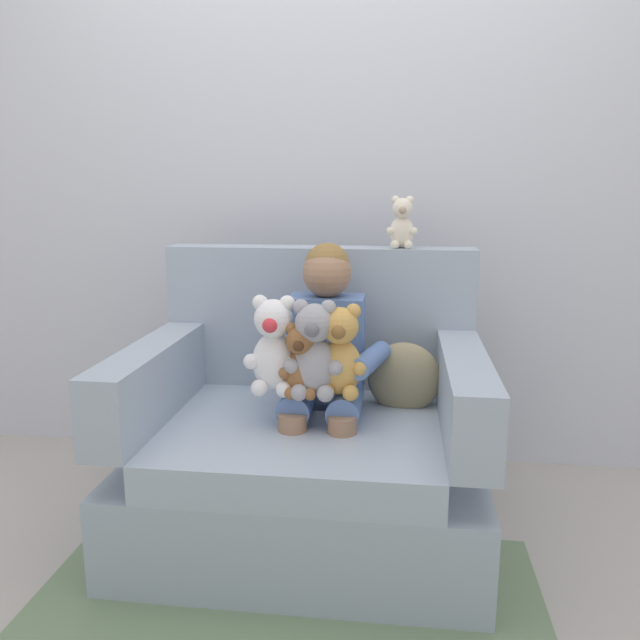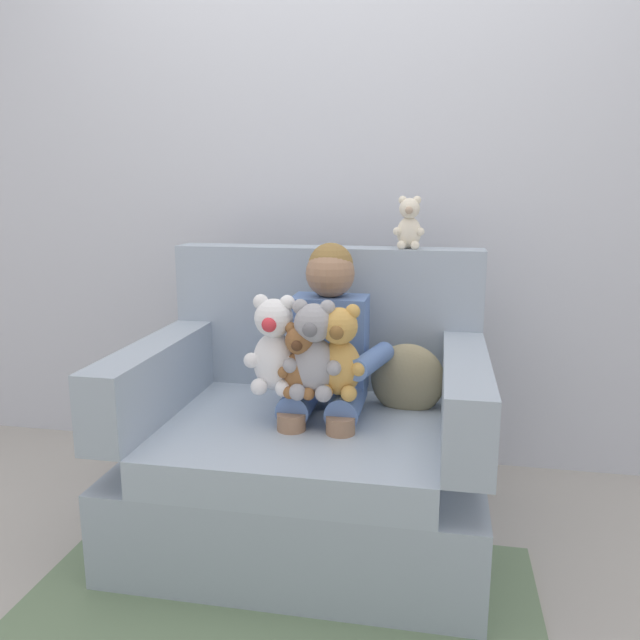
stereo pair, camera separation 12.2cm
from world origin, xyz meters
TOP-DOWN VIEW (x-y plane):
  - ground_plane at (0.00, 0.00)m, footprint 8.00×8.00m
  - back_wall at (0.00, 0.76)m, footprint 6.00×0.10m
  - armchair at (0.00, 0.04)m, footprint 1.18×0.90m
  - seated_child at (0.06, 0.07)m, footprint 0.45×0.39m
  - plush_white at (-0.09, -0.07)m, footprint 0.19×0.16m
  - plush_brown at (0.00, -0.10)m, footprint 0.14×0.12m
  - plush_honey at (0.12, -0.08)m, footprint 0.18×0.15m
  - plush_grey at (0.04, -0.09)m, footprint 0.19×0.15m
  - plush_cream_on_backrest at (0.31, 0.38)m, footprint 0.12×0.09m
  - throw_pillow at (0.33, 0.17)m, footprint 0.27×0.13m

SIDE VIEW (x-z plane):
  - ground_plane at x=0.00m, z-range 0.00..0.00m
  - armchair at x=0.00m, z-range -0.17..0.81m
  - throw_pillow at x=0.33m, z-range 0.41..0.67m
  - seated_child at x=0.06m, z-range 0.24..1.06m
  - plush_brown at x=0.00m, z-range 0.54..0.78m
  - plush_honey at x=0.12m, z-range 0.54..0.84m
  - plush_grey at x=0.04m, z-range 0.54..0.85m
  - plush_white at x=-0.09m, z-range 0.54..0.86m
  - plush_cream_on_backrest at x=0.31m, z-range 0.97..1.17m
  - back_wall at x=0.00m, z-range 0.00..2.60m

